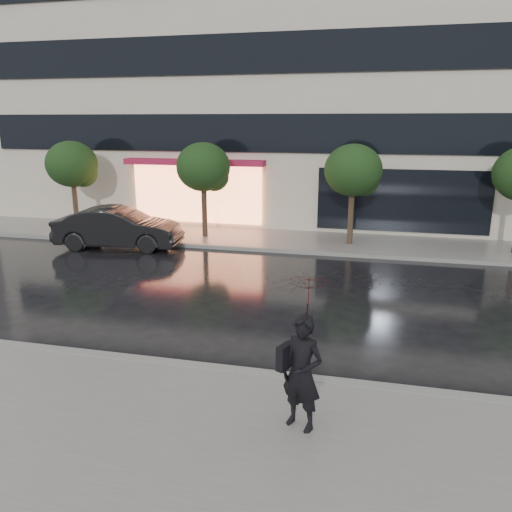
% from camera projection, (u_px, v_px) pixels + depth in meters
% --- Properties ---
extents(ground, '(120.00, 120.00, 0.00)m').
position_uv_depth(ground, '(188.00, 347.00, 10.99)').
color(ground, black).
rests_on(ground, ground).
extents(sidewalk_near, '(60.00, 4.50, 0.12)m').
position_uv_depth(sidewalk_near, '(115.00, 430.00, 7.92)').
color(sidewalk_near, slate).
rests_on(sidewalk_near, ground).
extents(sidewalk_far, '(60.00, 3.50, 0.12)m').
position_uv_depth(sidewalk_far, '(276.00, 240.00, 20.61)').
color(sidewalk_far, slate).
rests_on(sidewalk_far, ground).
extents(curb_near, '(60.00, 0.25, 0.14)m').
position_uv_depth(curb_near, '(170.00, 365.00, 10.03)').
color(curb_near, gray).
rests_on(curb_near, ground).
extents(curb_far, '(60.00, 0.25, 0.14)m').
position_uv_depth(curb_far, '(267.00, 250.00, 18.96)').
color(curb_far, gray).
rests_on(curb_far, ground).
extents(office_building, '(30.00, 12.76, 18.00)m').
position_uv_depth(office_building, '(306.00, 36.00, 25.52)').
color(office_building, beige).
rests_on(office_building, ground).
extents(tree_far_west, '(2.20, 2.20, 3.99)m').
position_uv_depth(tree_far_west, '(73.00, 166.00, 21.61)').
color(tree_far_west, '#33261C').
rests_on(tree_far_west, ground).
extents(tree_mid_west, '(2.20, 2.20, 3.99)m').
position_uv_depth(tree_mid_west, '(205.00, 169.00, 20.30)').
color(tree_mid_west, '#33261C').
rests_on(tree_mid_west, ground).
extents(tree_mid_east, '(2.20, 2.20, 3.99)m').
position_uv_depth(tree_mid_east, '(355.00, 172.00, 18.98)').
color(tree_mid_east, '#33261C').
rests_on(tree_mid_east, ground).
extents(parked_car, '(4.99, 2.23, 1.59)m').
position_uv_depth(parked_car, '(118.00, 228.00, 19.33)').
color(parked_car, black).
rests_on(parked_car, ground).
extents(pedestrian_with_umbrella, '(1.18, 1.19, 2.51)m').
position_uv_depth(pedestrian_with_umbrella, '(305.00, 336.00, 7.50)').
color(pedestrian_with_umbrella, black).
rests_on(pedestrian_with_umbrella, sidewalk_near).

